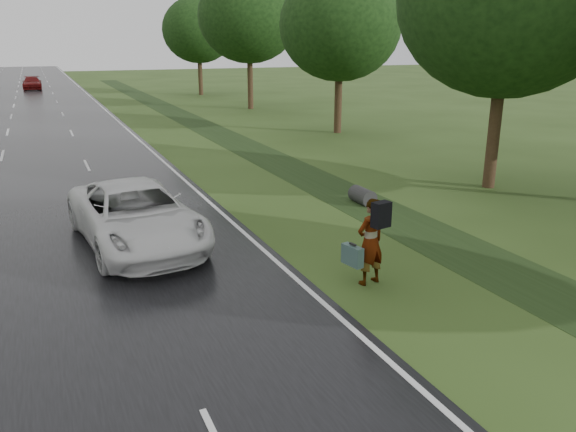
# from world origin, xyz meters

# --- Properties ---
(road) EXTENTS (14.00, 180.00, 0.04)m
(road) POSITION_xyz_m (0.00, 45.00, 0.02)
(road) COLOR black
(road) RESTS_ON ground
(edge_stripe_east) EXTENTS (0.12, 180.00, 0.01)m
(edge_stripe_east) POSITION_xyz_m (6.75, 45.00, 0.04)
(edge_stripe_east) COLOR silver
(edge_stripe_east) RESTS_ON road
(center_line) EXTENTS (0.12, 180.00, 0.01)m
(center_line) POSITION_xyz_m (0.00, 45.00, 0.04)
(center_line) COLOR silver
(center_line) RESTS_ON road
(drainage_ditch) EXTENTS (2.20, 120.00, 0.56)m
(drainage_ditch) POSITION_xyz_m (11.50, 18.71, 0.04)
(drainage_ditch) COLOR #1D3012
(drainage_ditch) RESTS_ON ground
(tree_east_c) EXTENTS (7.00, 7.00, 9.29)m
(tree_east_c) POSITION_xyz_m (18.20, 24.00, 6.14)
(tree_east_c) COLOR #392517
(tree_east_c) RESTS_ON ground
(tree_east_d) EXTENTS (8.00, 8.00, 10.76)m
(tree_east_d) POSITION_xyz_m (17.80, 38.00, 7.15)
(tree_east_d) COLOR #392517
(tree_east_d) RESTS_ON ground
(tree_east_f) EXTENTS (7.20, 7.20, 9.62)m
(tree_east_f) POSITION_xyz_m (17.50, 52.00, 6.37)
(tree_east_f) COLOR #392517
(tree_east_f) RESTS_ON ground
(pedestrian) EXTENTS (0.98, 0.75, 1.99)m
(pedestrian) POSITION_xyz_m (8.18, 4.23, 1.03)
(pedestrian) COLOR #A5998C
(pedestrian) RESTS_ON ground
(white_pickup) EXTENTS (3.25, 6.07, 1.62)m
(white_pickup) POSITION_xyz_m (3.85, 8.84, 0.85)
(white_pickup) COLOR white
(white_pickup) RESTS_ON road
(far_car_red) EXTENTS (2.08, 4.91, 1.41)m
(far_car_red) POSITION_xyz_m (1.61, 66.16, 0.75)
(far_car_red) COLOR maroon
(far_car_red) RESTS_ON road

